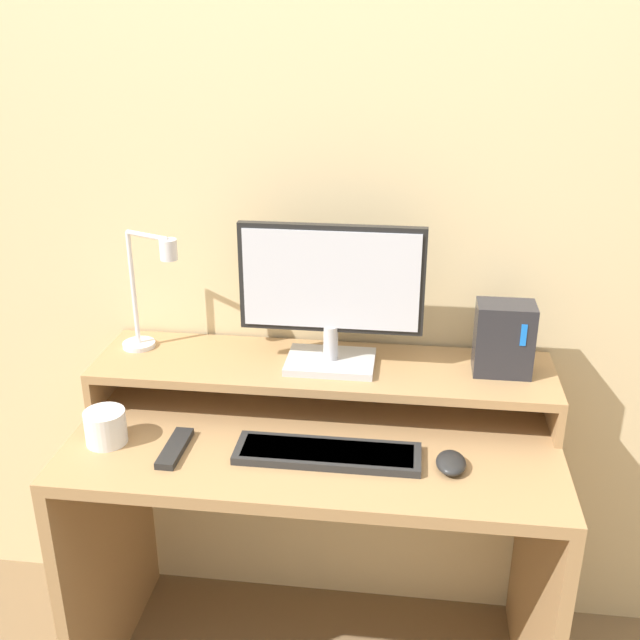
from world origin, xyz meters
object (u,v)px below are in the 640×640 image
Objects in this scene: mouse at (451,463)px; remote_control at (175,448)px; keyboard at (328,453)px; mug at (106,427)px; desk_lamp at (149,291)px; monitor at (331,294)px; router_dock at (504,339)px.

mouse reaches higher than remote_control.
keyboard is 0.51m from mug.
monitor is at bearing -2.98° from desk_lamp.
monitor is 2.49× the size of router_dock.
keyboard is 0.35m from remote_control.
keyboard is 0.27m from mouse.
desk_lamp is 1.77× the size of router_dock.
desk_lamp is 3.33× the size of mug.
remote_control is (0.13, -0.28, -0.27)m from desk_lamp.
mouse is at bearing 0.84° from remote_control.
desk_lamp is 0.36m from mug.
keyboard is 4.39× the size of mug.
desk_lamp is at bearing 160.04° from mouse.
mouse is (-0.12, -0.26, -0.19)m from router_dock.
desk_lamp is at bearing 82.68° from mug.
monitor reaches higher than mouse.
monitor is 1.40× the size of desk_lamp.
keyboard is at bearing -28.65° from desk_lamp.
mug is at bearing -164.42° from router_dock.
router_dock is (0.41, 0.01, -0.10)m from monitor.
monitor is 1.06× the size of keyboard.
monitor is 0.43m from router_dock.
mug reaches higher than keyboard.
mug is (-0.49, -0.24, -0.26)m from monitor.
keyboard reaches higher than remote_control.
router_dock is 0.34m from mouse.
mouse is at bearing -40.40° from monitor.
router_dock is 0.81m from remote_control.
monitor is 4.68× the size of mouse.
router_dock is at bearing 1.76° from monitor.
mouse is 0.60× the size of remote_control.
mug is (-0.51, -0.00, 0.03)m from keyboard.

